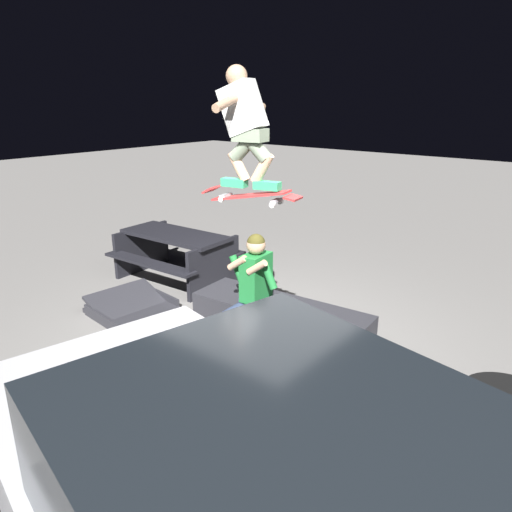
{
  "coord_description": "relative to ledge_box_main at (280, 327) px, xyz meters",
  "views": [
    {
      "loc": [
        -3.08,
        3.78,
        2.69
      ],
      "look_at": [
        -0.12,
        0.14,
        1.15
      ],
      "focal_mm": 33.67,
      "sensor_mm": 36.0,
      "label": 1
    }
  ],
  "objects": [
    {
      "name": "ground_plane",
      "position": [
        0.24,
        0.13,
        -0.27
      ],
      "size": [
        40.0,
        40.0,
        0.0
      ],
      "primitive_type": "plane",
      "color": "slate"
    },
    {
      "name": "ledge_box_main",
      "position": [
        0.0,
        0.0,
        0.0
      ],
      "size": [
        2.06,
        0.79,
        0.55
      ],
      "primitive_type": "cube",
      "rotation": [
        0.0,
        0.0,
        0.08
      ],
      "color": "#28282D",
      "rests_on": "ground"
    },
    {
      "name": "person_sitting_on_ledge",
      "position": [
        0.11,
        0.38,
        0.51
      ],
      "size": [
        0.6,
        0.77,
        1.38
      ],
      "color": "#2D3856",
      "rests_on": "ground"
    },
    {
      "name": "skateboard",
      "position": [
        0.11,
        0.37,
        1.52
      ],
      "size": [
        1.04,
        0.39,
        0.15
      ],
      "color": "#B72D2D"
    },
    {
      "name": "skater_airborne",
      "position": [
        0.16,
        0.38,
        2.21
      ],
      "size": [
        0.63,
        0.88,
        1.12
      ],
      "color": "#2D9E66"
    },
    {
      "name": "kicker_ramp",
      "position": [
        2.08,
        0.45,
        -0.22
      ],
      "size": [
        1.02,
        1.06,
        0.32
      ],
      "color": "#28282D",
      "rests_on": "ground"
    },
    {
      "name": "picnic_table_back",
      "position": [
        2.55,
        -0.75,
        0.23
      ],
      "size": [
        1.78,
        1.44,
        0.75
      ],
      "color": "black",
      "rests_on": "ground"
    },
    {
      "name": "trash_bin",
      "position": [
        -2.46,
        0.94,
        0.2
      ],
      "size": [
        0.57,
        0.57,
        0.93
      ],
      "color": "navy",
      "rests_on": "ground"
    }
  ]
}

